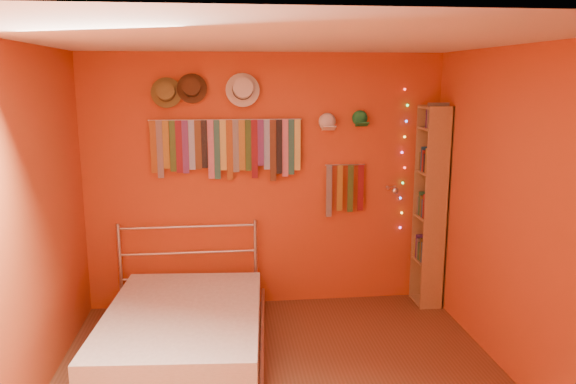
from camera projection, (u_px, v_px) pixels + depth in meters
name	position (u px, v px, depth m)	size (l,w,h in m)	color
back_wall	(265.00, 182.00, 5.53)	(3.50, 0.02, 2.50)	#AE3D1C
right_wall	(527.00, 221.00, 4.03)	(0.02, 3.50, 2.50)	#AE3D1C
left_wall	(17.00, 237.00, 3.63)	(0.02, 3.50, 2.50)	#AE3D1C
ceiling	(284.00, 40.00, 3.58)	(3.50, 3.50, 0.02)	white
tie_rack	(227.00, 146.00, 5.35)	(1.45, 0.03, 0.60)	silver
small_tie_rack	(345.00, 187.00, 5.57)	(0.40, 0.03, 0.53)	silver
fedora_olive	(166.00, 92.00, 5.16)	(0.29, 0.16, 0.28)	brown
fedora_brown	(192.00, 88.00, 5.18)	(0.28, 0.15, 0.28)	#432A18
fedora_white	(243.00, 89.00, 5.23)	(0.32, 0.17, 0.32)	silver
cap_white	(327.00, 122.00, 5.43)	(0.17, 0.22, 0.17)	white
cap_green	(360.00, 118.00, 5.46)	(0.17, 0.21, 0.17)	#1B7B3E
fairy_lights	(403.00, 160.00, 5.61)	(0.06, 0.02, 1.42)	#FF3333
reading_lamp	(394.00, 190.00, 5.46)	(0.07, 0.29, 0.09)	silver
bookshelf	(434.00, 206.00, 5.55)	(0.25, 0.34, 2.00)	#976944
bed	(183.00, 330.00, 4.65)	(1.48, 1.89, 0.89)	silver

